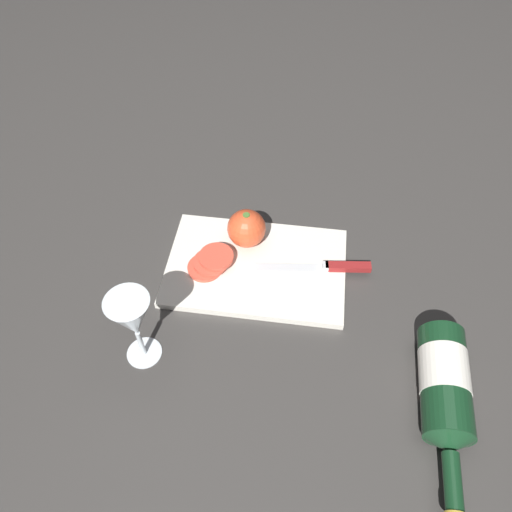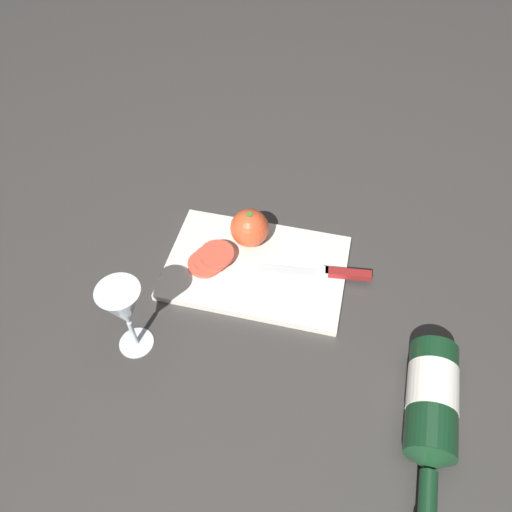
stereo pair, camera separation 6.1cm
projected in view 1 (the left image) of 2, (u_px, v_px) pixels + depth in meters
name	position (u px, v px, depth m)	size (l,w,h in m)	color
ground_plane	(302.00, 290.00, 1.01)	(3.00, 3.00, 0.00)	#383533
cutting_board	(256.00, 267.00, 1.04)	(0.37, 0.24, 0.02)	silver
wine_bottle	(445.00, 387.00, 0.84)	(0.09, 0.32, 0.08)	#14381E
wine_glass	(133.00, 320.00, 0.83)	(0.08, 0.08, 0.17)	silver
whole_tomato	(247.00, 228.00, 1.04)	(0.08, 0.08, 0.08)	#DB4C28
knife	(336.00, 267.00, 1.02)	(0.24, 0.05, 0.01)	silver
tomato_slice_stack_near	(211.00, 262.00, 1.02)	(0.09, 0.09, 0.03)	#DB4C38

